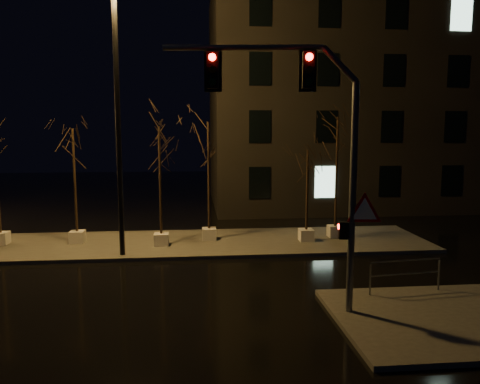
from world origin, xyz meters
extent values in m
plane|color=black|center=(0.00, 0.00, 0.00)|extent=(90.00, 90.00, 0.00)
cube|color=#403E39|center=(0.00, 6.00, 0.07)|extent=(22.00, 5.00, 0.15)
cube|color=#403E39|center=(7.50, -3.50, 0.07)|extent=(7.00, 5.00, 0.15)
cube|color=black|center=(14.00, 18.00, 7.50)|extent=(25.00, 12.00, 15.00)
cube|color=beige|center=(-8.68, 6.41, 0.43)|extent=(0.65, 0.65, 0.55)
cube|color=beige|center=(-5.28, 6.35, 0.43)|extent=(0.65, 0.65, 0.55)
cylinder|color=black|center=(-5.28, 6.35, 3.04)|extent=(0.11, 0.11, 4.68)
cube|color=beige|center=(-1.38, 5.48, 0.43)|extent=(0.65, 0.65, 0.55)
cylinder|color=black|center=(-1.38, 5.48, 3.09)|extent=(0.11, 0.11, 4.78)
cube|color=beige|center=(0.79, 6.38, 0.43)|extent=(0.65, 0.65, 0.55)
cylinder|color=black|center=(0.79, 6.38, 3.20)|extent=(0.11, 0.11, 5.00)
cube|color=beige|center=(5.32, 5.67, 0.43)|extent=(0.65, 0.65, 0.55)
cylinder|color=black|center=(5.32, 5.67, 2.56)|extent=(0.11, 0.11, 3.72)
cube|color=beige|center=(6.90, 6.35, 0.43)|extent=(0.65, 0.65, 0.55)
cylinder|color=black|center=(6.90, 6.35, 3.32)|extent=(0.11, 0.11, 5.24)
cylinder|color=#575A5F|center=(4.50, -2.86, 3.38)|extent=(0.19, 0.19, 6.46)
cylinder|color=#575A5F|center=(1.46, -2.50, 7.51)|extent=(4.29, 0.65, 0.15)
cube|color=black|center=(3.22, -2.71, 6.92)|extent=(0.35, 0.27, 0.97)
cube|color=black|center=(0.65, -2.41, 6.92)|extent=(0.35, 0.27, 0.97)
cube|color=black|center=(4.26, -2.83, 2.52)|extent=(0.26, 0.22, 0.48)
cone|color=red|center=(4.81, -2.95, 3.06)|extent=(1.12, 0.16, 1.12)
sphere|color=#FF0C07|center=(4.50, -2.86, 7.24)|extent=(0.19, 0.19, 0.19)
cylinder|color=black|center=(-2.90, 4.03, 5.48)|extent=(0.21, 0.21, 10.67)
cylinder|color=#575A5F|center=(5.59, -1.64, 0.65)|extent=(0.06, 0.06, 0.99)
cylinder|color=#575A5F|center=(8.00, -1.37, 0.65)|extent=(0.06, 0.06, 0.99)
cylinder|color=#575A5F|center=(6.79, -1.51, 1.20)|extent=(2.41, 0.31, 0.04)
cylinder|color=#575A5F|center=(6.79, -1.51, 0.76)|extent=(2.41, 0.31, 0.04)
camera|label=1|loc=(0.11, -15.35, 5.33)|focal=35.00mm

